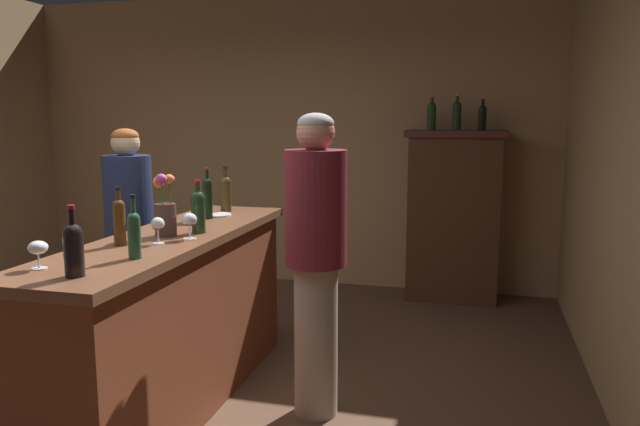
{
  "coord_description": "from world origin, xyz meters",
  "views": [
    {
      "loc": [
        1.93,
        -2.77,
        1.66
      ],
      "look_at": [
        1.15,
        0.21,
        1.18
      ],
      "focal_mm": 34.18,
      "sensor_mm": 36.0,
      "label": 1
    }
  ],
  "objects_px": {
    "wine_bottle_pinot": "(134,232)",
    "wine_bottle_chardonnay": "(226,192)",
    "display_cabinet": "(454,212)",
    "wine_bottle_malbec": "(73,247)",
    "display_bottle_center": "(482,116)",
    "patron_near_entrance": "(129,227)",
    "wine_glass_spare": "(38,248)",
    "display_bottle_midleft": "(457,114)",
    "wine_bottle_merlot": "(208,196)",
    "wine_glass_rear": "(189,221)",
    "bar_counter": "(173,322)",
    "wine_glass_front": "(196,205)",
    "wine_bottle_riesling": "(198,210)",
    "bartender": "(316,252)",
    "cheese_plate": "(217,215)",
    "wine_glass_mid": "(158,225)",
    "flower_arrangement": "(165,210)",
    "display_bottle_left": "(432,115)",
    "wine_bottle_rose": "(119,220)"
  },
  "relations": [
    {
      "from": "flower_arrangement",
      "to": "wine_bottle_malbec",
      "type": "bearing_deg",
      "value": -85.42
    },
    {
      "from": "wine_bottle_riesling",
      "to": "display_bottle_center",
      "type": "distance_m",
      "value": 2.97
    },
    {
      "from": "wine_glass_mid",
      "to": "bartender",
      "type": "distance_m",
      "value": 0.85
    },
    {
      "from": "flower_arrangement",
      "to": "display_bottle_center",
      "type": "xyz_separation_m",
      "value": [
        1.67,
        2.62,
        0.51
      ]
    },
    {
      "from": "wine_glass_mid",
      "to": "bartender",
      "type": "relative_size",
      "value": 0.08
    },
    {
      "from": "wine_bottle_chardonnay",
      "to": "display_bottle_center",
      "type": "bearing_deg",
      "value": 45.2
    },
    {
      "from": "display_cabinet",
      "to": "wine_bottle_pinot",
      "type": "distance_m",
      "value": 3.43
    },
    {
      "from": "wine_glass_mid",
      "to": "bartender",
      "type": "xyz_separation_m",
      "value": [
        0.74,
        0.37,
        -0.18
      ]
    },
    {
      "from": "display_bottle_midleft",
      "to": "patron_near_entrance",
      "type": "xyz_separation_m",
      "value": [
        -2.25,
        -1.71,
        -0.82
      ]
    },
    {
      "from": "display_bottle_center",
      "to": "bartender",
      "type": "height_order",
      "value": "display_bottle_center"
    },
    {
      "from": "flower_arrangement",
      "to": "display_cabinet",
      "type": "bearing_deg",
      "value": 61.03
    },
    {
      "from": "wine_bottle_malbec",
      "to": "display_bottle_center",
      "type": "xyz_separation_m",
      "value": [
        1.6,
        3.5,
        0.53
      ]
    },
    {
      "from": "flower_arrangement",
      "to": "display_bottle_midleft",
      "type": "height_order",
      "value": "display_bottle_midleft"
    },
    {
      "from": "bar_counter",
      "to": "wine_bottle_riesling",
      "type": "height_order",
      "value": "wine_bottle_riesling"
    },
    {
      "from": "wine_bottle_pinot",
      "to": "display_bottle_left",
      "type": "distance_m",
      "value": 3.38
    },
    {
      "from": "flower_arrangement",
      "to": "cheese_plate",
      "type": "bearing_deg",
      "value": 91.46
    },
    {
      "from": "patron_near_entrance",
      "to": "wine_glass_front",
      "type": "bearing_deg",
      "value": 8.43
    },
    {
      "from": "display_cabinet",
      "to": "wine_bottle_malbec",
      "type": "height_order",
      "value": "display_cabinet"
    },
    {
      "from": "wine_bottle_riesling",
      "to": "patron_near_entrance",
      "type": "relative_size",
      "value": 0.19
    },
    {
      "from": "wine_glass_rear",
      "to": "wine_glass_spare",
      "type": "bearing_deg",
      "value": -113.51
    },
    {
      "from": "wine_bottle_pinot",
      "to": "wine_bottle_chardonnay",
      "type": "height_order",
      "value": "wine_bottle_chardonnay"
    },
    {
      "from": "display_bottle_left",
      "to": "display_bottle_center",
      "type": "bearing_deg",
      "value": -0.0
    },
    {
      "from": "bar_counter",
      "to": "wine_bottle_chardonnay",
      "type": "height_order",
      "value": "wine_bottle_chardonnay"
    },
    {
      "from": "display_bottle_midleft",
      "to": "wine_bottle_riesling",
      "type": "bearing_deg",
      "value": -117.76
    },
    {
      "from": "wine_bottle_pinot",
      "to": "display_bottle_left",
      "type": "xyz_separation_m",
      "value": [
        1.1,
        3.15,
        0.55
      ]
    },
    {
      "from": "wine_bottle_merlot",
      "to": "wine_glass_rear",
      "type": "relative_size",
      "value": 2.32
    },
    {
      "from": "display_bottle_left",
      "to": "wine_bottle_riesling",
      "type": "bearing_deg",
      "value": -113.63
    },
    {
      "from": "bar_counter",
      "to": "wine_bottle_malbec",
      "type": "relative_size",
      "value": 7.59
    },
    {
      "from": "wine_glass_mid",
      "to": "wine_glass_rear",
      "type": "bearing_deg",
      "value": 56.47
    },
    {
      "from": "display_bottle_midleft",
      "to": "display_cabinet",
      "type": "bearing_deg",
      "value": 0.0
    },
    {
      "from": "wine_bottle_malbec",
      "to": "wine_glass_rear",
      "type": "bearing_deg",
      "value": 83.25
    },
    {
      "from": "wine_bottle_malbec",
      "to": "wine_bottle_chardonnay",
      "type": "xyz_separation_m",
      "value": [
        -0.1,
        1.79,
        0.01
      ]
    },
    {
      "from": "bartender",
      "to": "flower_arrangement",
      "type": "bearing_deg",
      "value": 1.4
    },
    {
      "from": "wine_glass_mid",
      "to": "patron_near_entrance",
      "type": "height_order",
      "value": "patron_near_entrance"
    },
    {
      "from": "cheese_plate",
      "to": "patron_near_entrance",
      "type": "xyz_separation_m",
      "value": [
        -0.78,
        0.19,
        -0.15
      ]
    },
    {
      "from": "wine_bottle_riesling",
      "to": "bartender",
      "type": "height_order",
      "value": "bartender"
    },
    {
      "from": "wine_bottle_chardonnay",
      "to": "display_bottle_midleft",
      "type": "xyz_separation_m",
      "value": [
        1.48,
        1.71,
        0.54
      ]
    },
    {
      "from": "display_bottle_midleft",
      "to": "wine_bottle_pinot",
      "type": "bearing_deg",
      "value": -112.7
    },
    {
      "from": "display_cabinet",
      "to": "display_bottle_midleft",
      "type": "xyz_separation_m",
      "value": [
        -0.0,
        0.0,
        0.88
      ]
    },
    {
      "from": "wine_bottle_pinot",
      "to": "cheese_plate",
      "type": "relative_size",
      "value": 1.54
    },
    {
      "from": "display_cabinet",
      "to": "wine_glass_mid",
      "type": "distance_m",
      "value": 3.15
    },
    {
      "from": "bar_counter",
      "to": "wine_bottle_malbec",
      "type": "xyz_separation_m",
      "value": [
        0.07,
        -0.91,
        0.63
      ]
    },
    {
      "from": "wine_bottle_pinot",
      "to": "wine_glass_front",
      "type": "bearing_deg",
      "value": 99.43
    },
    {
      "from": "wine_bottle_pinot",
      "to": "wine_bottle_malbec",
      "type": "bearing_deg",
      "value": -100.05
    },
    {
      "from": "wine_bottle_malbec",
      "to": "wine_glass_spare",
      "type": "bearing_deg",
      "value": 162.72
    },
    {
      "from": "bar_counter",
      "to": "wine_glass_front",
      "type": "relative_size",
      "value": 14.66
    },
    {
      "from": "display_bottle_midleft",
      "to": "display_bottle_center",
      "type": "xyz_separation_m",
      "value": [
        0.22,
        -0.0,
        -0.02
      ]
    },
    {
      "from": "wine_bottle_chardonnay",
      "to": "patron_near_entrance",
      "type": "height_order",
      "value": "patron_near_entrance"
    },
    {
      "from": "wine_bottle_merlot",
      "to": "wine_glass_spare",
      "type": "height_order",
      "value": "wine_bottle_merlot"
    },
    {
      "from": "wine_bottle_rose",
      "to": "flower_arrangement",
      "type": "relative_size",
      "value": 0.86
    }
  ]
}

